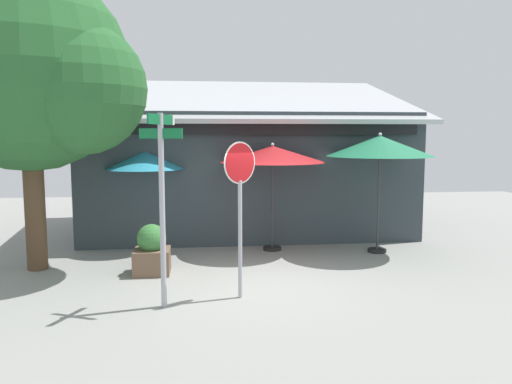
# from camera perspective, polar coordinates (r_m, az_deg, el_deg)

# --- Properties ---
(ground_plane) EXTENTS (28.00, 28.00, 0.10)m
(ground_plane) POSITION_cam_1_polar(r_m,az_deg,el_deg) (9.62, 0.33, -10.64)
(ground_plane) COLOR gray
(cafe_building) EXTENTS (9.36, 5.94, 4.67)m
(cafe_building) POSITION_cam_1_polar(r_m,az_deg,el_deg) (15.03, -1.26, 2.68)
(cafe_building) COLOR #333D42
(cafe_building) RESTS_ON ground
(street_sign_post) EXTENTS (0.70, 0.76, 3.14)m
(street_sign_post) POSITION_cam_1_polar(r_m,az_deg,el_deg) (8.05, -10.75, -0.04)
(street_sign_post) COLOR #A8AAB2
(street_sign_post) RESTS_ON ground
(stop_sign) EXTENTS (0.56, 0.46, 2.69)m
(stop_sign) POSITION_cam_1_polar(r_m,az_deg,el_deg) (8.38, -1.86, 0.05)
(stop_sign) COLOR #A8AAB2
(stop_sign) RESTS_ON ground
(patio_umbrella_teal_left) EXTENTS (1.91, 1.91, 2.48)m
(patio_umbrella_teal_left) POSITION_cam_1_polar(r_m,az_deg,el_deg) (12.39, -12.61, 3.51)
(patio_umbrella_teal_left) COLOR black
(patio_umbrella_teal_left) RESTS_ON ground
(patio_umbrella_crimson_center) EXTENTS (2.55, 2.55, 2.61)m
(patio_umbrella_crimson_center) POSITION_cam_1_polar(r_m,az_deg,el_deg) (11.91, 1.91, 4.30)
(patio_umbrella_crimson_center) COLOR black
(patio_umbrella_crimson_center) RESTS_ON ground
(patio_umbrella_forest_green_right) EXTENTS (2.50, 2.50, 2.85)m
(patio_umbrella_forest_green_right) POSITION_cam_1_polar(r_m,az_deg,el_deg) (12.03, 14.03, 5.07)
(patio_umbrella_forest_green_right) COLOR black
(patio_umbrella_forest_green_right) RESTS_ON ground
(shade_tree) EXTENTS (4.45, 4.08, 6.13)m
(shade_tree) POSITION_cam_1_polar(r_m,az_deg,el_deg) (11.04, -23.74, 12.27)
(shade_tree) COLOR brown
(shade_tree) RESTS_ON ground
(sidewalk_planter) EXTENTS (0.72, 0.72, 1.01)m
(sidewalk_planter) POSITION_cam_1_polar(r_m,az_deg,el_deg) (10.32, -11.87, -6.68)
(sidewalk_planter) COLOR brown
(sidewalk_planter) RESTS_ON ground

